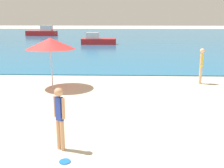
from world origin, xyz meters
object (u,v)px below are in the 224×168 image
(boat_near, at_px, (97,40))
(beach_umbrella, at_px, (50,43))
(person_standing, at_px, (60,115))
(person_distant, at_px, (201,64))
(frisbee, at_px, (65,161))
(boat_far, at_px, (43,32))

(boat_near, height_order, beach_umbrella, beach_umbrella)
(person_standing, bearing_deg, person_distant, 88.12)
(person_distant, distance_m, beach_umbrella, 7.00)
(boat_near, distance_m, beach_umbrella, 19.68)
(person_standing, relative_size, boat_near, 0.39)
(boat_near, bearing_deg, beach_umbrella, -90.86)
(frisbee, bearing_deg, person_distant, 56.39)
(person_distant, xyz_separation_m, beach_umbrella, (-6.87, -0.94, 1.02))
(boat_near, relative_size, beach_umbrella, 1.77)
(boat_near, bearing_deg, person_distant, -70.61)
(person_standing, distance_m, boat_near, 25.64)
(frisbee, distance_m, beach_umbrella, 7.10)
(person_standing, height_order, boat_far, boat_far)
(person_standing, height_order, beach_umbrella, beach_umbrella)
(person_standing, relative_size, person_distant, 0.91)
(person_standing, bearing_deg, frisbee, -35.68)
(boat_near, distance_m, boat_far, 17.76)
(beach_umbrella, bearing_deg, boat_far, 106.38)
(boat_far, bearing_deg, person_distant, 123.97)
(person_standing, height_order, boat_near, person_standing)
(person_distant, distance_m, boat_near, 19.80)
(person_distant, bearing_deg, boat_near, 44.56)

